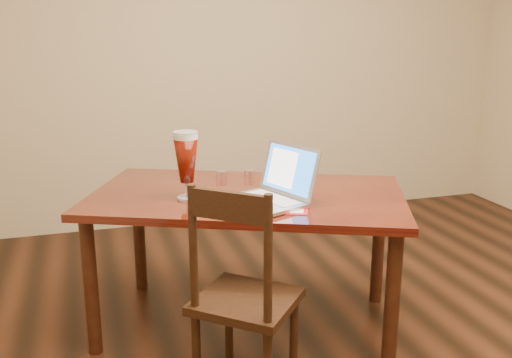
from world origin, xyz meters
name	(u,v)px	position (x,y,z in m)	size (l,w,h in m)	color
dining_table	(245,207)	(-0.48, 0.76, 0.65)	(1.75, 1.41, 1.05)	#50190A
dining_chair	(243,297)	(-0.65, 0.22, 0.44)	(0.55, 0.54, 0.93)	black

